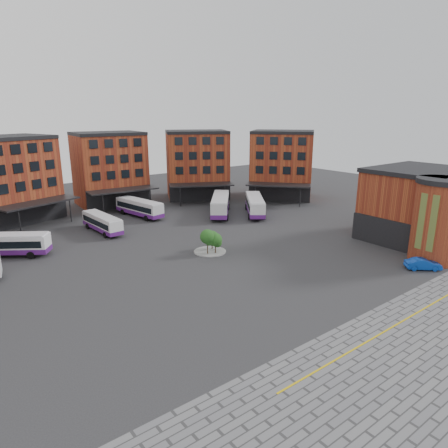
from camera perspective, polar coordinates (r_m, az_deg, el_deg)
ground at (r=44.77m, az=4.91°, el=-8.62°), size 160.00×160.00×0.00m
yellow_line at (r=38.41m, az=21.89°, el=-14.10°), size 26.00×0.15×0.02m
main_building at (r=72.83m, az=-18.74°, el=6.04°), size 94.14×42.48×14.60m
east_building at (r=63.87m, az=26.45°, el=2.20°), size 17.40×15.40×10.60m
tree_island at (r=53.78m, az=-1.78°, el=-2.25°), size 4.40×4.40×3.47m
bus_b at (r=59.78m, az=-28.64°, el=-2.56°), size 10.28×8.16×3.04m
bus_c at (r=66.01m, az=-17.02°, el=0.18°), size 3.02×10.07×2.80m
bus_d at (r=74.21m, az=-12.01°, el=2.33°), size 4.59×11.28×3.10m
bus_e at (r=73.97m, az=-0.53°, el=2.81°), size 10.20×11.47×3.53m
bus_f at (r=74.38m, az=4.44°, el=2.75°), size 9.22×11.09×3.32m
blue_car at (r=54.11m, az=26.56°, el=-5.14°), size 4.10×3.79×1.37m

